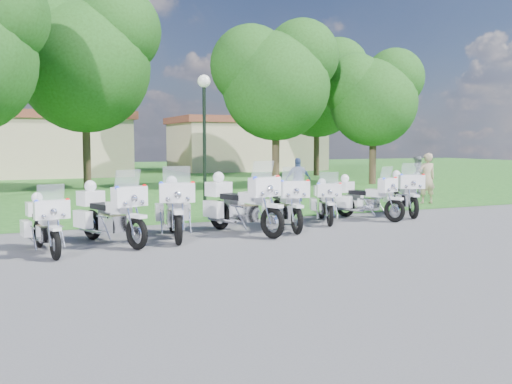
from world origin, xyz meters
name	(u,v)px	position (x,y,z in m)	size (l,w,h in m)	color
ground	(298,236)	(0.00, 0.00, 0.00)	(100.00, 100.00, 0.00)	#56565B
grass_lawn	(111,175)	(0.00, 27.00, 0.00)	(100.00, 48.00, 0.01)	#1F571B
motorcycle_0	(45,223)	(-5.54, 0.18, 0.59)	(0.88, 2.08, 1.40)	black
motorcycle_1	(109,212)	(-4.21, 0.67, 0.68)	(1.38, 2.28, 1.63)	black
motorcycle_2	(174,207)	(-2.70, 0.93, 0.70)	(1.11, 2.47, 1.67)	black
motorcycle_3	(240,203)	(-1.08, 0.91, 0.74)	(1.42, 2.52, 1.76)	black
motorcycle_4	(285,202)	(0.24, 1.17, 0.67)	(1.02, 2.37, 1.60)	black
motorcycle_5	(325,201)	(1.77, 1.78, 0.59)	(1.17, 1.99, 1.41)	black
motorcycle_6	(365,197)	(3.13, 1.86, 0.64)	(1.29, 2.13, 1.52)	black
motorcycle_7	(403,193)	(4.74, 2.22, 0.66)	(1.29, 2.26, 1.59)	black
lamp_post	(204,108)	(0.12, 7.27, 3.37)	(0.44, 0.44, 4.51)	black
tree_1	(83,55)	(-2.90, 15.78, 6.18)	(7.01, 5.98, 9.34)	#38281C
tree_2	(275,76)	(5.58, 13.14, 5.33)	(6.04, 5.15, 8.05)	#38281C
tree_3	(373,94)	(11.20, 13.19, 4.65)	(5.27, 4.50, 7.03)	#38281C
tree_4	(316,84)	(12.27, 21.07, 5.93)	(6.72, 5.73, 8.95)	#38281C
building_west	(12,144)	(-6.00, 28.00, 2.07)	(14.56, 8.32, 4.10)	#BFAE8A
building_east	(246,144)	(11.00, 30.00, 2.07)	(11.44, 7.28, 4.10)	#BFAE8A
bystander_a	(427,179)	(7.42, 4.38, 0.90)	(0.65, 0.43, 1.79)	tan
bystander_b	(417,176)	(9.34, 7.27, 0.80)	(0.78, 0.61, 1.61)	slate
bystander_c	(298,180)	(3.59, 6.86, 0.80)	(0.94, 0.39, 1.60)	#354780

